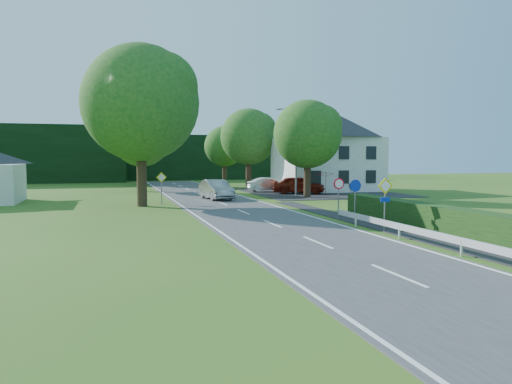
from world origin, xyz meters
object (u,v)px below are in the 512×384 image
object	(u,v)px
moving_car	(216,190)
motorcycle	(212,190)
parked_car_red	(299,185)
parked_car_silver_b	(355,184)
streetlight	(295,147)
parked_car_silver_a	(269,185)
parasol	(326,183)

from	to	relation	value
moving_car	motorcycle	distance (m)	5.36
parked_car_red	parked_car_silver_b	bearing A→B (deg)	-51.90
streetlight	motorcycle	world-z (taller)	streetlight
streetlight	parked_car_silver_b	world-z (taller)	streetlight
parked_car_silver_a	parked_car_silver_b	world-z (taller)	parked_car_silver_a
motorcycle	parked_car_silver_a	world-z (taller)	parked_car_silver_a
moving_car	parked_car_silver_b	distance (m)	17.03
parasol	moving_car	bearing A→B (deg)	-166.55
motorcycle	parked_car_silver_b	xyz separation A→B (m)	(15.28, 0.70, 0.26)
streetlight	parked_car_red	size ratio (longest dim) A/B	1.61
parked_car_red	parasol	xyz separation A→B (m)	(2.24, -1.38, 0.24)
parked_car_silver_a	parasol	bearing A→B (deg)	-136.58
parked_car_red	parasol	distance (m)	2.64
parked_car_red	parked_car_silver_a	distance (m)	3.94
parked_car_red	parasol	size ratio (longest dim) A/B	2.05
streetlight	parked_car_silver_a	distance (m)	6.63
moving_car	parked_car_silver_a	size ratio (longest dim) A/B	1.13
streetlight	parked_car_silver_a	xyz separation A→B (m)	(-0.71, 5.45, -3.70)
motorcycle	parasol	world-z (taller)	parasol
parked_car_silver_b	parasol	size ratio (longest dim) A/B	2.05
parasol	parked_car_silver_b	bearing A→B (deg)	35.16
moving_car	parked_car_silver_a	world-z (taller)	moving_car
streetlight	parasol	xyz separation A→B (m)	(3.46, 0.63, -3.33)
streetlight	moving_car	world-z (taller)	streetlight
motorcycle	moving_car	bearing A→B (deg)	-112.74
parked_car_red	motorcycle	bearing A→B (deg)	104.02
motorcycle	parked_car_silver_b	distance (m)	15.29
moving_car	motorcycle	bearing A→B (deg)	76.75
streetlight	parked_car_silver_a	world-z (taller)	streetlight
motorcycle	parked_car_silver_b	size ratio (longest dim) A/B	0.33
parked_car_red	parked_car_silver_a	bearing A→B (deg)	51.87
streetlight	parasol	size ratio (longest dim) A/B	3.30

